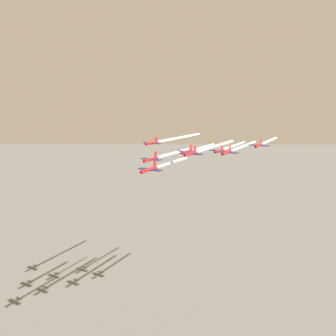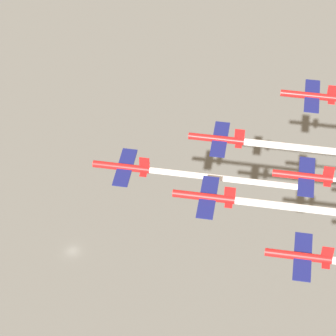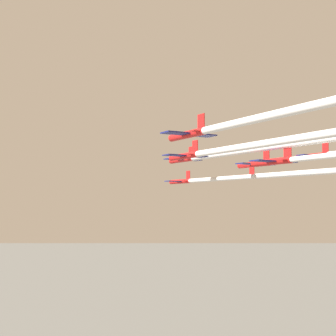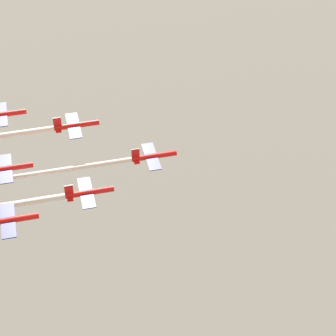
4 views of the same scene
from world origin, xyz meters
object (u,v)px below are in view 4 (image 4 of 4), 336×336
object	(u,v)px
jet_1	(75,125)
jet_5	(9,220)
jet_2	(88,192)
jet_4	(7,168)
jet_0	(152,156)
jet_3	(2,114)

from	to	relation	value
jet_1	jet_5	world-z (taller)	jet_5
jet_2	jet_4	distance (m)	19.81
jet_0	jet_4	xyz separation A→B (m)	(-26.03, -21.79, 2.92)
jet_3	jet_5	world-z (taller)	jet_5
jet_3	jet_4	size ratio (longest dim) A/B	1.00
jet_2	jet_3	world-z (taller)	jet_3
jet_0	jet_4	bearing A→B (deg)	-90.00
jet_3	jet_5	xyz separation A→B (m)	(25.64, -30.62, 1.94)
jet_3	jet_4	world-z (taller)	jet_3
jet_1	jet_3	world-z (taller)	jet_1
jet_1	jet_5	xyz separation A→B (m)	(6.22, -33.86, 1.00)
jet_2	jet_3	bearing A→B (deg)	-150.46
jet_1	jet_3	xyz separation A→B (m)	(-19.42, -3.24, -0.94)
jet_0	jet_1	world-z (taller)	jet_1
jet_0	jet_3	distance (m)	39.58
jet_4	jet_1	bearing A→B (deg)	120.47
jet_3	jet_5	distance (m)	39.98
jet_2	jet_5	distance (m)	20.34
jet_1	jet_5	bearing A→B (deg)	-29.54
jet_2	jet_0	bearing A→B (deg)	120.47
jet_1	jet_4	xyz separation A→B (m)	(-6.60, -18.55, -1.98)
jet_1	jet_3	distance (m)	19.71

